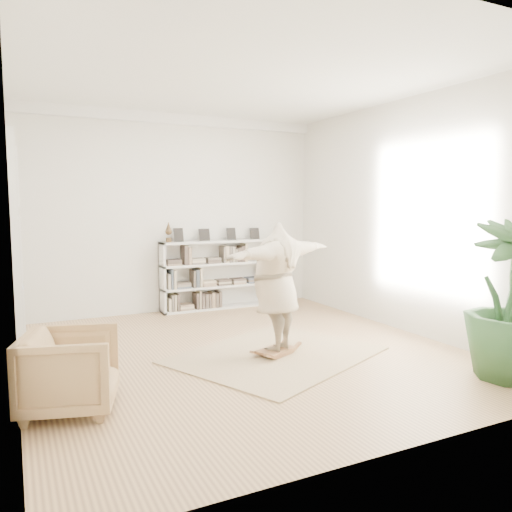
{
  "coord_description": "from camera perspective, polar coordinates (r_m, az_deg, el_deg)",
  "views": [
    {
      "loc": [
        -2.75,
        -5.94,
        1.99
      ],
      "look_at": [
        0.37,
        0.4,
        1.25
      ],
      "focal_mm": 35.0,
      "sensor_mm": 36.0,
      "label": 1
    }
  ],
  "objects": [
    {
      "name": "floor",
      "position": [
        6.84,
        -1.33,
        -10.93
      ],
      "size": [
        6.0,
        6.0,
        0.0
      ],
      "primitive_type": "plane",
      "color": "#8E6A49",
      "rests_on": "ground"
    },
    {
      "name": "room_shell",
      "position": [
        9.42,
        -9.22,
        15.2
      ],
      "size": [
        6.0,
        6.0,
        6.0
      ],
      "color": "silver",
      "rests_on": "floor"
    },
    {
      "name": "doors",
      "position": [
        7.26,
        -25.76,
        0.73
      ],
      "size": [
        0.09,
        1.78,
        2.92
      ],
      "color": "white",
      "rests_on": "floor"
    },
    {
      "name": "bookshelf",
      "position": [
        9.52,
        -4.42,
        -2.21
      ],
      "size": [
        2.2,
        0.35,
        1.64
      ],
      "color": "silver",
      "rests_on": "floor"
    },
    {
      "name": "armchair",
      "position": [
        5.22,
        -20.46,
        -12.21
      ],
      "size": [
        1.07,
        1.05,
        0.79
      ],
      "primitive_type": "imported",
      "rotation": [
        0.0,
        0.0,
        1.28
      ],
      "color": "tan",
      "rests_on": "floor"
    },
    {
      "name": "rug",
      "position": [
        6.69,
        2.34,
        -11.23
      ],
      "size": [
        3.1,
        2.84,
        0.02
      ],
      "primitive_type": "cube",
      "rotation": [
        0.0,
        0.0,
        0.42
      ],
      "color": "tan",
      "rests_on": "floor"
    },
    {
      "name": "rocker_board",
      "position": [
        6.67,
        2.34,
        -10.74
      ],
      "size": [
        0.6,
        0.5,
        0.11
      ],
      "rotation": [
        0.0,
        0.0,
        0.42
      ],
      "color": "olive",
      "rests_on": "rug"
    },
    {
      "name": "person",
      "position": [
        6.47,
        2.37,
        -3.17
      ],
      "size": [
        2.09,
        1.34,
        1.66
      ],
      "primitive_type": "imported",
      "rotation": [
        0.0,
        0.0,
        3.56
      ],
      "color": "#C2AF91",
      "rests_on": "rocker_board"
    },
    {
      "name": "houseplant",
      "position": [
        6.35,
        27.19,
        -4.49
      ],
      "size": [
        1.13,
        1.13,
        1.82
      ],
      "primitive_type": "imported",
      "rotation": [
        0.0,
        0.0,
        -0.12
      ],
      "color": "#2B5229",
      "rests_on": "floor"
    }
  ]
}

